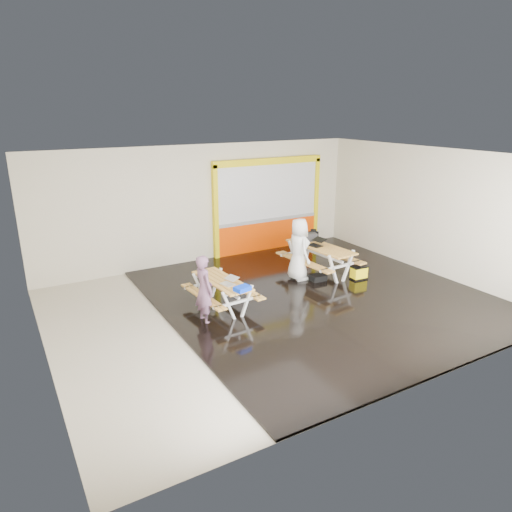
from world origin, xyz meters
TOP-DOWN VIEW (x-y plane):
  - room at (0.00, 0.00)m, footprint 10.02×8.02m
  - deck at (1.25, 0.00)m, footprint 7.50×7.98m
  - kiosk at (2.20, 3.93)m, footprint 3.88×0.16m
  - picnic_table_left at (-1.16, 0.47)m, footprint 1.36×1.90m
  - picnic_table_right at (2.21, 1.18)m, footprint 1.63×2.26m
  - person_left at (-1.78, 0.04)m, footprint 0.40×0.58m
  - person_right at (1.44, 1.12)m, footprint 0.62×0.87m
  - laptop_left at (-1.12, 0.16)m, footprint 0.42×0.40m
  - laptop_right at (2.16, 1.28)m, footprint 0.49×0.45m
  - blue_pouch at (-1.05, -0.34)m, footprint 0.38×0.31m
  - toolbox at (2.24, 1.78)m, footprint 0.51×0.33m
  - backpack at (2.77, 2.25)m, footprint 0.28×0.20m
  - dark_case at (1.84, 0.76)m, footprint 0.43×0.34m
  - fluke_bag at (2.87, 0.29)m, footprint 0.44×0.30m

SIDE VIEW (x-z plane):
  - deck at x=1.25m, z-range 0.00..0.05m
  - dark_case at x=1.84m, z-range 0.05..0.20m
  - fluke_bag at x=2.87m, z-range 0.04..0.41m
  - picnic_table_left at x=-1.16m, z-range 0.20..0.92m
  - picnic_table_right at x=2.21m, z-range 0.22..1.08m
  - person_left at x=-1.78m, z-range 0.00..1.54m
  - laptop_left at x=-1.12m, z-range 0.70..0.85m
  - blue_pouch at x=-1.05m, z-range 0.73..0.83m
  - backpack at x=2.77m, z-range 0.57..1.01m
  - person_right at x=1.44m, z-range 0.06..1.73m
  - laptop_right at x=2.16m, z-range 0.82..1.01m
  - toolbox at x=2.24m, z-range 0.83..1.10m
  - kiosk at x=2.20m, z-range -0.06..2.94m
  - room at x=0.00m, z-range -0.01..3.51m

